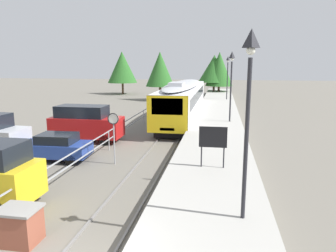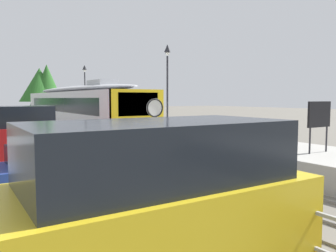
{
  "view_description": "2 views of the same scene",
  "coord_description": "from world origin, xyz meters",
  "px_view_note": "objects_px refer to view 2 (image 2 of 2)",
  "views": [
    {
      "loc": [
        3.52,
        -6.31,
        5.34
      ],
      "look_at": [
        0.4,
        12.33,
        1.6
      ],
      "focal_mm": 33.73,
      "sensor_mm": 36.0,
      "label": 1
    },
    {
      "loc": [
        -7.57,
        -0.18,
        2.81
      ],
      "look_at": [
        0.4,
        12.33,
        1.6
      ],
      "focal_mm": 36.49,
      "sensor_mm": 36.0,
      "label": 2
    }
  ],
  "objects_px": {
    "platform_lamp_far_end": "(85,81)",
    "parked_hatchback_blue": "(42,172)",
    "commuter_train": "(78,108)",
    "platform_notice_board": "(319,116)",
    "speed_limit_sign": "(155,119)",
    "platform_lamp_mid_platform": "(167,70)",
    "parked_van_red": "(11,138)",
    "parked_van_yellow": "(144,215)"
  },
  "relations": [
    {
      "from": "platform_lamp_mid_platform",
      "to": "parked_van_red",
      "type": "distance_m",
      "value": 11.42
    },
    {
      "from": "commuter_train",
      "to": "speed_limit_sign",
      "type": "height_order",
      "value": "commuter_train"
    },
    {
      "from": "speed_limit_sign",
      "to": "parked_van_yellow",
      "type": "xyz_separation_m",
      "value": [
        -3.5,
        -5.71,
        -0.83
      ]
    },
    {
      "from": "platform_lamp_mid_platform",
      "to": "platform_notice_board",
      "type": "relative_size",
      "value": 2.97
    },
    {
      "from": "speed_limit_sign",
      "to": "parked_van_yellow",
      "type": "relative_size",
      "value": 0.57
    },
    {
      "from": "platform_lamp_mid_platform",
      "to": "platform_lamp_far_end",
      "type": "height_order",
      "value": "same"
    },
    {
      "from": "platform_notice_board",
      "to": "parked_van_red",
      "type": "xyz_separation_m",
      "value": [
        -8.93,
        6.97,
        -0.89
      ]
    },
    {
      "from": "parked_van_yellow",
      "to": "parked_hatchback_blue",
      "type": "height_order",
      "value": "parked_van_yellow"
    },
    {
      "from": "platform_lamp_mid_platform",
      "to": "parked_van_red",
      "type": "height_order",
      "value": "platform_lamp_mid_platform"
    },
    {
      "from": "platform_lamp_far_end",
      "to": "parked_van_red",
      "type": "xyz_separation_m",
      "value": [
        -9.95,
        -20.5,
        -3.33
      ]
    },
    {
      "from": "commuter_train",
      "to": "platform_lamp_far_end",
      "type": "height_order",
      "value": "platform_lamp_far_end"
    },
    {
      "from": "commuter_train",
      "to": "parked_van_yellow",
      "type": "height_order",
      "value": "commuter_train"
    },
    {
      "from": "parked_van_red",
      "to": "platform_notice_board",
      "type": "bearing_deg",
      "value": -37.96
    },
    {
      "from": "platform_lamp_mid_platform",
      "to": "parked_van_red",
      "type": "relative_size",
      "value": 1.09
    },
    {
      "from": "platform_lamp_mid_platform",
      "to": "parked_van_yellow",
      "type": "bearing_deg",
      "value": -123.39
    },
    {
      "from": "platform_notice_board",
      "to": "parked_hatchback_blue",
      "type": "bearing_deg",
      "value": 164.52
    },
    {
      "from": "platform_lamp_far_end",
      "to": "parked_van_yellow",
      "type": "bearing_deg",
      "value": -107.61
    },
    {
      "from": "commuter_train",
      "to": "speed_limit_sign",
      "type": "relative_size",
      "value": 6.6
    },
    {
      "from": "commuter_train",
      "to": "platform_lamp_far_end",
      "type": "xyz_separation_m",
      "value": [
        4.27,
        10.99,
        2.48
      ]
    },
    {
      "from": "platform_notice_board",
      "to": "parked_van_red",
      "type": "relative_size",
      "value": 0.37
    },
    {
      "from": "parked_hatchback_blue",
      "to": "parked_van_red",
      "type": "relative_size",
      "value": 0.83
    },
    {
      "from": "platform_lamp_mid_platform",
      "to": "parked_hatchback_blue",
      "type": "xyz_separation_m",
      "value": [
        -9.81,
        -9.05,
        -3.83
      ]
    },
    {
      "from": "platform_notice_board",
      "to": "parked_van_yellow",
      "type": "bearing_deg",
      "value": -158.96
    },
    {
      "from": "platform_lamp_far_end",
      "to": "parked_hatchback_blue",
      "type": "xyz_separation_m",
      "value": [
        -9.81,
        -25.03,
        -3.83
      ]
    },
    {
      "from": "platform_lamp_far_end",
      "to": "parked_van_red",
      "type": "distance_m",
      "value": 23.03
    },
    {
      "from": "platform_lamp_far_end",
      "to": "parked_hatchback_blue",
      "type": "distance_m",
      "value": 27.16
    },
    {
      "from": "platform_lamp_far_end",
      "to": "parked_hatchback_blue",
      "type": "bearing_deg",
      "value": -111.41
    },
    {
      "from": "parked_van_red",
      "to": "parked_hatchback_blue",
      "type": "bearing_deg",
      "value": -88.31
    },
    {
      "from": "platform_lamp_far_end",
      "to": "parked_van_red",
      "type": "height_order",
      "value": "platform_lamp_far_end"
    },
    {
      "from": "platform_lamp_mid_platform",
      "to": "parked_hatchback_blue",
      "type": "relative_size",
      "value": 1.31
    },
    {
      "from": "commuter_train",
      "to": "platform_notice_board",
      "type": "height_order",
      "value": "commuter_train"
    },
    {
      "from": "parked_van_yellow",
      "to": "parked_hatchback_blue",
      "type": "bearing_deg",
      "value": 90.21
    },
    {
      "from": "speed_limit_sign",
      "to": "commuter_train",
      "type": "bearing_deg",
      "value": 81.87
    },
    {
      "from": "platform_lamp_mid_platform",
      "to": "parked_van_yellow",
      "type": "relative_size",
      "value": 1.09
    },
    {
      "from": "platform_lamp_far_end",
      "to": "platform_lamp_mid_platform",
      "type": "bearing_deg",
      "value": -90.0
    },
    {
      "from": "speed_limit_sign",
      "to": "parked_van_red",
      "type": "distance_m",
      "value": 5.96
    },
    {
      "from": "platform_lamp_mid_platform",
      "to": "parked_hatchback_blue",
      "type": "bearing_deg",
      "value": -137.33
    },
    {
      "from": "parked_hatchback_blue",
      "to": "parked_van_yellow",
      "type": "bearing_deg",
      "value": -89.79
    },
    {
      "from": "platform_lamp_mid_platform",
      "to": "parked_van_yellow",
      "type": "xyz_separation_m",
      "value": [
        -9.79,
        -14.86,
        -3.33
      ]
    },
    {
      "from": "platform_notice_board",
      "to": "speed_limit_sign",
      "type": "height_order",
      "value": "speed_limit_sign"
    },
    {
      "from": "commuter_train",
      "to": "platform_lamp_mid_platform",
      "type": "relative_size",
      "value": 3.46
    },
    {
      "from": "platform_lamp_far_end",
      "to": "parked_van_yellow",
      "type": "height_order",
      "value": "platform_lamp_far_end"
    }
  ]
}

